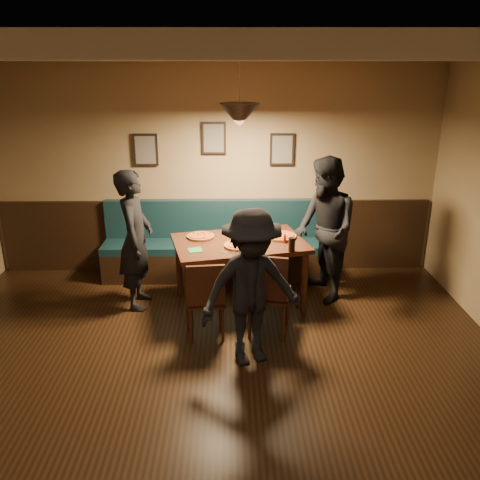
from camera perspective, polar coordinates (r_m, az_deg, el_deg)
The scene contains 23 objects.
floor at distance 4.18m, azimuth -4.16°, elevation -22.20°, with size 7.00×7.00×0.00m, color black.
ceiling at distance 3.11m, azimuth -5.51°, elevation 19.82°, with size 7.00×7.00×0.00m, color silver.
wall_back at distance 6.75m, azimuth -2.95°, elevation 7.85°, with size 6.00×6.00×0.00m, color #8C704F.
wainscot at distance 6.97m, azimuth -2.83°, elevation 0.53°, with size 5.88×0.06×1.00m, color black.
booth_bench at distance 6.71m, azimuth -2.89°, elevation -0.23°, with size 3.00×0.60×1.00m, color #0F232D, non-canonical shape.
picture_left at distance 6.76m, azimuth -10.78°, elevation 10.13°, with size 0.32×0.04×0.42m, color black.
picture_center at distance 6.64m, azimuth -3.03°, elevation 11.59°, with size 0.32×0.04×0.42m, color black.
picture_right at distance 6.70m, azimuth 4.84°, elevation 10.32°, with size 0.32×0.04×0.42m, color black.
pendant_lamp at distance 5.50m, azimuth -0.07°, elevation 14.11°, with size 0.44×0.44×0.25m, color black.
dining_table at distance 5.97m, azimuth -0.06°, elevation -3.80°, with size 1.51×0.97×0.81m, color black.
chair_near_left at distance 5.31m, azimuth -3.96°, elevation -6.59°, with size 0.39×0.39×0.88m, color black, non-canonical shape.
chair_near_right at distance 5.35m, azimuth 3.39°, elevation -5.94°, with size 0.42×0.42×0.95m, color black, non-canonical shape.
diner_left at distance 5.92m, azimuth -11.89°, elevation 0.01°, with size 0.61×0.40×1.66m, color black.
diner_right at distance 6.06m, azimuth 9.68°, elevation 1.11°, with size 0.86×0.67×1.76m, color black.
diner_front at distance 4.71m, azimuth 1.30°, elevation -5.56°, with size 1.01×0.58×1.56m, color black.
pizza_a at distance 5.96m, azimuth -4.55°, elevation 0.45°, with size 0.32×0.32×0.04m, color orange.
pizza_b at distance 5.65m, azimuth -0.17°, elevation -0.60°, with size 0.33×0.33×0.04m, color #C28624.
pizza_c at distance 5.97m, azimuth 4.74°, elevation 0.47°, with size 0.36×0.36×0.04m, color orange.
soda_glass at distance 5.52m, azimuth 5.96°, elevation -0.52°, with size 0.08×0.08×0.16m, color black.
tabasco_bottle at distance 5.77m, azimuth 5.15°, elevation 0.22°, with size 0.03×0.03×0.12m, color maroon.
napkin_a at distance 6.03m, azimuth -5.39°, elevation 0.50°, with size 0.14×0.14×0.01m, color #207A3D.
napkin_b at distance 5.57m, azimuth -5.16°, elevation -1.15°, with size 0.15×0.15×0.01m, color #217E36.
cutlery_set at distance 5.47m, azimuth -0.54°, elevation -1.49°, with size 0.02×0.20×0.00m, color #B8B8BD.
Camera 1 is at (0.22, -3.10, 2.79)m, focal length 37.21 mm.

